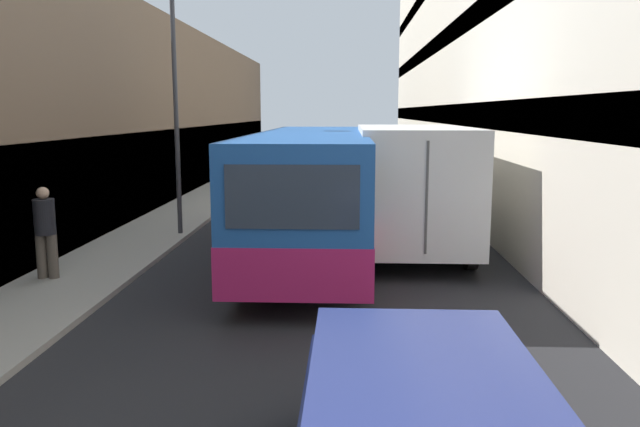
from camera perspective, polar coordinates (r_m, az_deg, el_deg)
The scene contains 8 objects.
ground_plane at distance 15.87m, azimuth 0.30°, elevation -2.66°, with size 150.00×150.00×0.00m, color #232326.
sidewalk_left at distance 16.70m, azimuth -15.89°, elevation -2.23°, with size 2.17×60.00×0.10m.
building_left_shopfront at distance 17.22m, azimuth -23.31°, elevation 7.71°, with size 2.40×60.00×6.68m.
bus at distance 14.59m, azimuth -0.66°, elevation 2.31°, with size 2.47×10.83×2.82m.
box_truck at distance 15.38m, azimuth 8.12°, elevation 2.86°, with size 2.44×7.46×2.94m.
panel_van at distance 26.39m, azimuth -0.67°, elevation 4.51°, with size 1.86×4.02×1.96m.
pedestrian at distance 13.02m, azimuth -23.82°, elevation -1.35°, with size 0.41×0.39×1.77m.
street_lamp at distance 16.72m, azimuth -13.20°, elevation 13.66°, with size 0.36×0.80×6.47m.
Camera 1 is at (0.62, -0.52, 3.28)m, focal length 35.00 mm.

